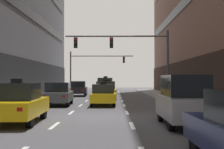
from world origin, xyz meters
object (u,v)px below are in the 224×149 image
Objects in this scene: taxi_driving_0 at (103,95)px; car_driving_5 at (58,94)px; car_parked_1 at (184,101)px; traffic_signal_0 at (130,51)px; traffic_signal_1 at (91,64)px; car_driving_1 at (107,87)px; taxi_driving_2 at (18,103)px; taxi_driving_6 at (106,91)px; taxi_driving_3 at (106,87)px; car_driving_4 at (78,89)px.

car_driving_5 is (-3.29, 0.26, 0.06)m from taxi_driving_0.
traffic_signal_0 reaches higher than car_parked_1.
traffic_signal_0 reaches higher than traffic_signal_1.
car_driving_1 is (-0.13, 19.81, 0.07)m from taxi_driving_0.
taxi_driving_2 is 15.95m from taxi_driving_6.
car_parked_1 is at bearing -78.74° from traffic_signal_1.
taxi_driving_3 reaches higher than taxi_driving_2.
taxi_driving_2 is (-3.25, -28.86, 0.01)m from car_driving_1.
traffic_signal_0 reaches higher than car_driving_1.
taxi_driving_2 reaches higher than car_driving_1.
taxi_driving_0 reaches higher than car_driving_5.
taxi_driving_0 is 0.98× the size of car_parked_1.
taxi_driving_6 reaches higher than car_driving_4.
car_parked_1 is at bearing -77.53° from taxi_driving_6.
car_parked_1 is 0.51× the size of traffic_signal_0.
car_driving_5 is (-3.11, -12.04, -0.21)m from taxi_driving_3.
taxi_driving_2 is 22.51m from car_driving_4.
taxi_driving_6 is at bearing 62.32° from car_driving_5.
taxi_driving_2 is 1.10× the size of car_parked_1.
car_parked_1 is at bearing -6.02° from taxi_driving_2.
taxi_driving_3 is 0.53× the size of traffic_signal_0.
taxi_driving_3 is 8.99m from traffic_signal_1.
taxi_driving_3 reaches higher than taxi_driving_0.
car_driving_4 is at bearing -116.73° from car_driving_1.
car_driving_4 is 1.00× the size of taxi_driving_6.
car_driving_1 is 1.05× the size of taxi_driving_3.
taxi_driving_0 is 0.50× the size of traffic_signal_0.
car_parked_1 reaches higher than car_driving_5.
car_driving_1 is 19.81m from car_driving_5.
taxi_driving_2 is 0.54× the size of traffic_signal_1.
car_driving_1 is at bearing 97.25° from traffic_signal_0.
car_driving_4 is 7.68m from taxi_driving_6.
taxi_driving_6 reaches higher than taxi_driving_0.
car_parked_1 is (7.00, -0.74, 0.17)m from taxi_driving_2.
traffic_signal_0 reaches higher than taxi_driving_2.
car_driving_1 is 0.99× the size of car_driving_4.
traffic_signal_1 is (-6.03, 30.28, 2.97)m from car_parked_1.
taxi_driving_6 is at bearing -80.18° from traffic_signal_1.
taxi_driving_6 reaches higher than car_driving_5.
car_driving_1 is 1.08× the size of car_parked_1.
traffic_signal_1 is at bearing 87.52° from car_driving_5.
traffic_signal_0 is at bearing -77.17° from taxi_driving_3.
car_parked_1 is 31.02m from traffic_signal_1.
taxi_driving_6 is 0.56× the size of traffic_signal_0.
car_parked_1 is at bearing -82.83° from traffic_signal_0.
taxi_driving_0 is at bearing -90.05° from taxi_driving_6.
car_driving_4 is at bearing 89.88° from taxi_driving_2.
taxi_driving_0 is at bearing -89.61° from car_driving_1.
taxi_driving_3 reaches higher than taxi_driving_6.
traffic_signal_0 reaches higher than taxi_driving_6.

